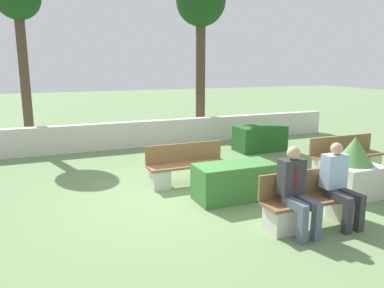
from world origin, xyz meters
TOP-DOWN VIEW (x-y plane):
  - ground_plane at (0.00, 0.00)m, footprint 60.00×60.00m
  - perimeter_wall at (0.00, 4.66)m, footprint 14.39×0.30m
  - bench_front at (1.44, -1.99)m, footprint 1.70×0.49m
  - bench_left_side at (0.41, 0.68)m, footprint 1.72×0.48m
  - bench_right_side at (4.16, 0.06)m, footprint 1.83×0.49m
  - person_seated_man at (1.02, -2.13)m, footprint 0.38×0.64m
  - person_seated_woman at (1.84, -2.13)m, footprint 0.38×0.64m
  - hedge_block_near_left at (3.55, 2.82)m, footprint 1.44×0.80m
  - hedge_block_mid_left at (0.88, -0.49)m, footprint 1.49×0.71m
  - planter_corner_left at (3.08, -1.19)m, footprint 0.90×0.90m
  - tree_leftmost at (-2.73, 5.89)m, footprint 1.30×1.30m
  - tree_center_left at (2.73, 5.32)m, footprint 1.62×1.62m

SIDE VIEW (x-z plane):
  - ground_plane at x=0.00m, z-range 0.00..0.00m
  - bench_front at x=1.44m, z-range -0.10..0.74m
  - bench_left_side at x=0.41m, z-range -0.10..0.74m
  - bench_right_side at x=4.16m, z-range -0.10..0.75m
  - hedge_block_mid_left at x=0.88m, z-range 0.00..0.68m
  - hedge_block_near_left at x=3.55m, z-range 0.00..0.72m
  - perimeter_wall at x=0.00m, z-range 0.00..0.79m
  - planter_corner_left at x=3.08m, z-range -0.06..1.09m
  - person_seated_woman at x=1.84m, z-range 0.06..1.37m
  - person_seated_man at x=1.02m, z-range 0.06..1.38m
  - tree_leftmost at x=-2.73m, z-range 1.57..6.61m
  - tree_center_left at x=2.73m, z-range 1.63..6.96m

